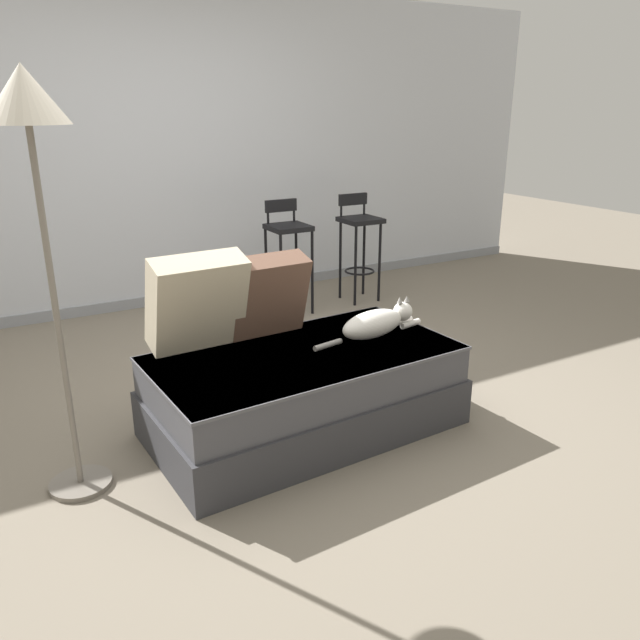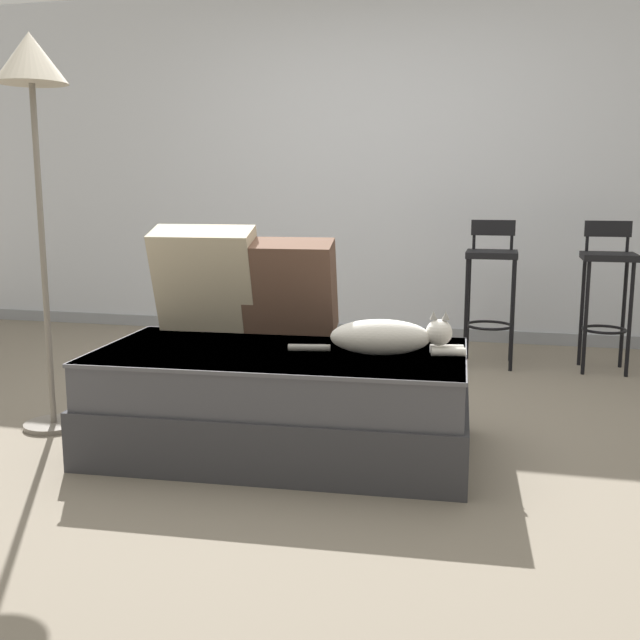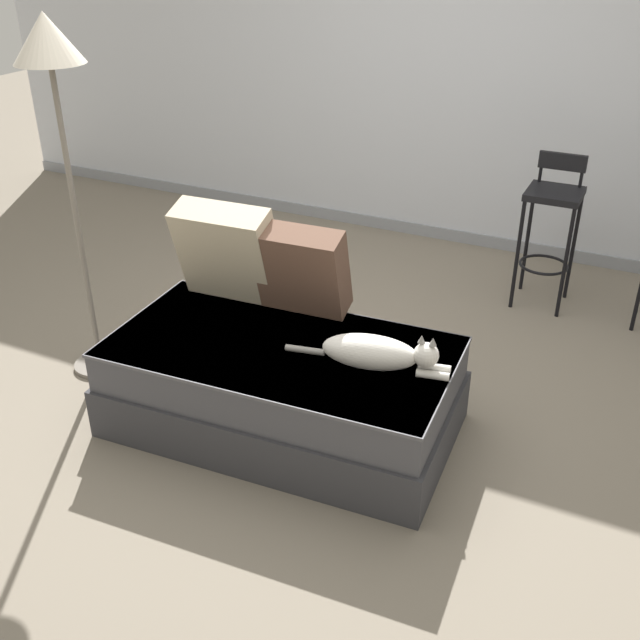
% 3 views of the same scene
% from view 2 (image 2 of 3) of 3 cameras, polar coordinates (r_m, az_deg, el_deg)
% --- Properties ---
extents(ground_plane, '(16.00, 16.00, 0.00)m').
position_cam_2_polar(ground_plane, '(3.72, -1.16, -7.78)').
color(ground_plane, slate).
rests_on(ground_plane, ground).
extents(wall_back_panel, '(8.00, 0.10, 2.60)m').
position_cam_2_polar(wall_back_panel, '(5.75, 4.65, 11.64)').
color(wall_back_panel, silver).
rests_on(wall_back_panel, ground).
extents(wall_baseboard_trim, '(8.00, 0.02, 0.09)m').
position_cam_2_polar(wall_baseboard_trim, '(5.80, 4.39, -0.84)').
color(wall_baseboard_trim, gray).
rests_on(wall_baseboard_trim, ground).
extents(couch, '(1.65, 0.95, 0.45)m').
position_cam_2_polar(couch, '(3.29, -2.97, -6.06)').
color(couch, '#353539').
rests_on(couch, ground).
extents(throw_pillow_corner, '(0.50, 0.34, 0.52)m').
position_cam_2_polar(throw_pillow_corner, '(3.63, -8.62, 3.13)').
color(throw_pillow_corner, beige).
rests_on(throw_pillow_corner, couch).
extents(throw_pillow_middle, '(0.45, 0.29, 0.46)m').
position_cam_2_polar(throw_pillow_middle, '(3.52, -2.41, 2.57)').
color(throw_pillow_middle, brown).
rests_on(throw_pillow_middle, couch).
extents(cat, '(0.74, 0.25, 0.19)m').
position_cam_2_polar(cat, '(3.13, 5.19, -1.30)').
color(cat, white).
rests_on(cat, couch).
extents(bar_stool_near_window, '(0.32, 0.32, 0.93)m').
position_cam_2_polar(bar_stool_near_window, '(4.93, 12.90, 3.25)').
color(bar_stool_near_window, black).
rests_on(bar_stool_near_window, ground).
extents(bar_stool_by_doorway, '(0.32, 0.32, 0.93)m').
position_cam_2_polar(bar_stool_by_doorway, '(4.97, 21.05, 3.05)').
color(bar_stool_by_doorway, black).
rests_on(bar_stool_by_doorway, ground).
extents(floor_lamp, '(0.32, 0.32, 1.82)m').
position_cam_2_polar(floor_lamp, '(3.71, -21.04, 15.58)').
color(floor_lamp, slate).
rests_on(floor_lamp, ground).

